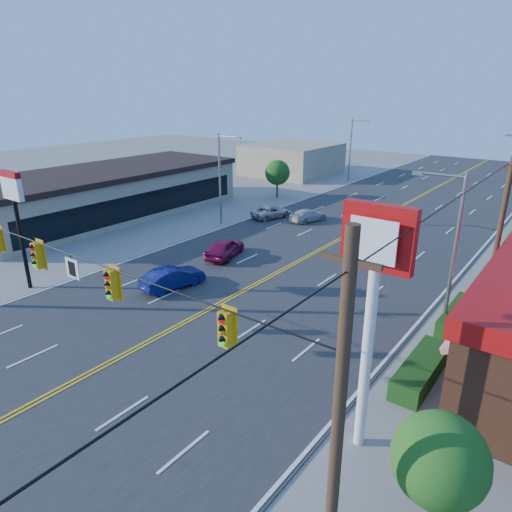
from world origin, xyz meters
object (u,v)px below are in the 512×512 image
Objects in this scene: signal_span at (55,275)px; car_magenta at (225,248)px; car_white at (308,216)px; car_silver at (272,212)px; pizza_hut_sign at (15,206)px; car_blue at (173,278)px; kfc_pylon at (374,283)px.

signal_span reaches higher than car_magenta.
signal_span is 28.04m from car_white.
signal_span is 27.83m from car_silver.
pizza_hut_sign is at bearing 45.54° from car_magenta.
car_magenta is at bearing -68.87° from car_blue.
kfc_pylon is 2.07× the size of car_magenta.
kfc_pylon is at bearing 140.09° from car_white.
car_white is at bearing 99.95° from signal_span.
kfc_pylon is at bearing 19.78° from signal_span.
pizza_hut_sign is 1.70× the size of car_blue.
car_magenta is (-4.70, 15.36, -4.19)m from signal_span.
car_white is at bearing -74.87° from car_blue.
car_white is at bearing -146.27° from car_silver.
car_magenta is at bearing 106.18° from car_white.
car_silver is at bearing 107.36° from signal_span.
kfc_pylon is 1.24× the size of pizza_hut_sign.
kfc_pylon is 22.02m from pizza_hut_sign.
car_blue reaches higher than car_white.
signal_span reaches higher than pizza_hut_sign.
signal_span reaches higher than car_white.
kfc_pylon is at bearing 172.11° from car_blue.
car_blue is 17.61m from car_silver.
car_blue is (-14.79, 5.23, -5.38)m from kfc_pylon.
car_white is at bearing 124.34° from kfc_pylon.
car_white is (-15.91, 23.29, -5.49)m from kfc_pylon.
car_magenta is 6.21m from car_blue.
pizza_hut_sign is 22.87m from car_silver.
car_magenta is 11.44m from car_silver.
car_white is at bearing 75.34° from pizza_hut_sign.
car_magenta is at bearing 124.49° from car_silver.
car_silver is (-4.53, 17.01, -0.10)m from car_blue.
signal_span is 10.79m from car_blue.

